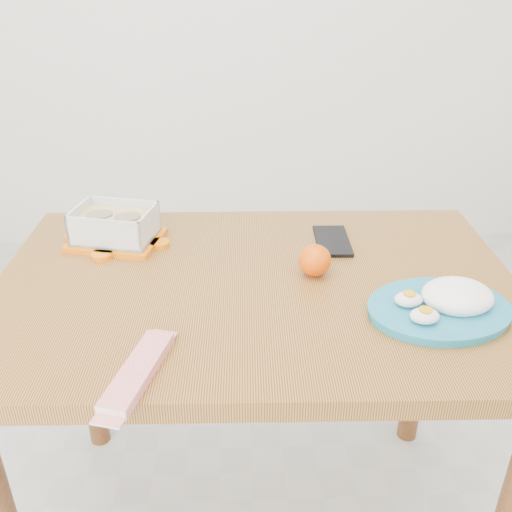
{
  "coord_description": "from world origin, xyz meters",
  "views": [
    {
      "loc": [
        -0.03,
        -0.99,
        1.35
      ],
      "look_at": [
        0.01,
        0.03,
        0.81
      ],
      "focal_mm": 40.0,
      "sensor_mm": 36.0,
      "label": 1
    }
  ],
  "objects_px": {
    "food_container": "(115,226)",
    "smartphone": "(332,241)",
    "rice_plate": "(445,302)",
    "dining_table": "(256,326)",
    "orange_fruit": "(315,260)"
  },
  "relations": [
    {
      "from": "food_container",
      "to": "smartphone",
      "type": "bearing_deg",
      "value": 11.0
    },
    {
      "from": "food_container",
      "to": "rice_plate",
      "type": "xyz_separation_m",
      "value": [
        0.67,
        -0.33,
        -0.02
      ]
    },
    {
      "from": "smartphone",
      "to": "rice_plate",
      "type": "bearing_deg",
      "value": -60.28
    },
    {
      "from": "food_container",
      "to": "rice_plate",
      "type": "distance_m",
      "value": 0.75
    },
    {
      "from": "dining_table",
      "to": "smartphone",
      "type": "height_order",
      "value": "smartphone"
    },
    {
      "from": "rice_plate",
      "to": "dining_table",
      "type": "bearing_deg",
      "value": 150.82
    },
    {
      "from": "orange_fruit",
      "to": "smartphone",
      "type": "height_order",
      "value": "orange_fruit"
    },
    {
      "from": "orange_fruit",
      "to": "rice_plate",
      "type": "relative_size",
      "value": 0.22
    },
    {
      "from": "dining_table",
      "to": "orange_fruit",
      "type": "height_order",
      "value": "orange_fruit"
    },
    {
      "from": "smartphone",
      "to": "dining_table",
      "type": "bearing_deg",
      "value": -135.96
    },
    {
      "from": "dining_table",
      "to": "rice_plate",
      "type": "height_order",
      "value": "rice_plate"
    },
    {
      "from": "dining_table",
      "to": "orange_fruit",
      "type": "bearing_deg",
      "value": 12.6
    },
    {
      "from": "orange_fruit",
      "to": "smartphone",
      "type": "relative_size",
      "value": 0.44
    },
    {
      "from": "food_container",
      "to": "dining_table",
      "type": "bearing_deg",
      "value": -17.74
    },
    {
      "from": "rice_plate",
      "to": "smartphone",
      "type": "bearing_deg",
      "value": 109.68
    }
  ]
}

